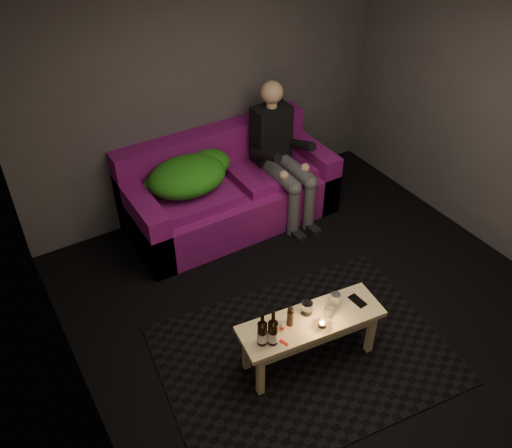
% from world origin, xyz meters
% --- Properties ---
extents(floor, '(4.50, 4.50, 0.00)m').
position_xyz_m(floor, '(0.00, 0.00, 0.00)').
color(floor, black).
rests_on(floor, ground).
extents(room, '(4.50, 4.50, 4.50)m').
position_xyz_m(room, '(0.00, 0.47, 1.64)').
color(room, silver).
rests_on(room, ground).
extents(rug, '(2.45, 1.91, 0.01)m').
position_xyz_m(rug, '(-0.40, -0.11, 0.01)').
color(rug, black).
rests_on(rug, floor).
extents(sofa, '(2.14, 0.96, 0.92)m').
position_xyz_m(sofa, '(-0.02, 1.82, 0.33)').
color(sofa, '#7E1063').
rests_on(sofa, floor).
extents(green_blanket, '(0.94, 0.64, 0.32)m').
position_xyz_m(green_blanket, '(-0.44, 1.81, 0.69)').
color(green_blanket, '#2C8B19').
rests_on(green_blanket, sofa).
extents(person, '(0.39, 0.89, 1.43)m').
position_xyz_m(person, '(0.51, 1.65, 0.74)').
color(person, black).
rests_on(person, sofa).
extents(coffee_table, '(1.17, 0.50, 0.46)m').
position_xyz_m(coffee_table, '(-0.40, -0.16, 0.38)').
color(coffee_table, '#D3BA7B').
rests_on(coffee_table, rug).
extents(beer_bottle_a, '(0.07, 0.07, 0.29)m').
position_xyz_m(beer_bottle_a, '(-0.84, -0.16, 0.57)').
color(beer_bottle_a, black).
rests_on(beer_bottle_a, coffee_table).
extents(beer_bottle_b, '(0.08, 0.08, 0.30)m').
position_xyz_m(beer_bottle_b, '(-0.77, -0.19, 0.58)').
color(beer_bottle_b, black).
rests_on(beer_bottle_b, coffee_table).
extents(salt_shaker, '(0.05, 0.05, 0.08)m').
position_xyz_m(salt_shaker, '(-0.64, -0.13, 0.50)').
color(salt_shaker, silver).
rests_on(salt_shaker, coffee_table).
extents(pepper_mill, '(0.06, 0.06, 0.14)m').
position_xyz_m(pepper_mill, '(-0.56, -0.12, 0.53)').
color(pepper_mill, black).
rests_on(pepper_mill, coffee_table).
extents(tumbler_back, '(0.11, 0.11, 0.11)m').
position_xyz_m(tumbler_back, '(-0.39, -0.09, 0.52)').
color(tumbler_back, white).
rests_on(tumbler_back, coffee_table).
extents(tealight, '(0.07, 0.07, 0.05)m').
position_xyz_m(tealight, '(-0.37, -0.26, 0.49)').
color(tealight, white).
rests_on(tealight, coffee_table).
extents(tumbler_front, '(0.08, 0.08, 0.08)m').
position_xyz_m(tumbler_front, '(-0.27, -0.20, 0.51)').
color(tumbler_front, white).
rests_on(tumbler_front, coffee_table).
extents(steel_cup, '(0.08, 0.08, 0.10)m').
position_xyz_m(steel_cup, '(-0.15, -0.13, 0.51)').
color(steel_cup, silver).
rests_on(steel_cup, coffee_table).
extents(smartphone, '(0.08, 0.15, 0.01)m').
position_xyz_m(smartphone, '(0.02, -0.20, 0.47)').
color(smartphone, black).
rests_on(smartphone, coffee_table).
extents(red_lighter, '(0.04, 0.07, 0.01)m').
position_xyz_m(red_lighter, '(-0.70, -0.24, 0.47)').
color(red_lighter, red).
rests_on(red_lighter, coffee_table).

